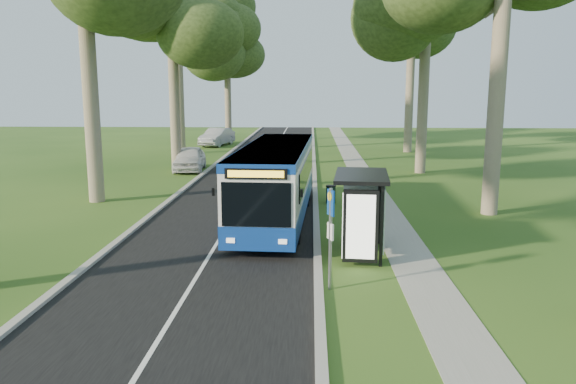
# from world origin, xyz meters

# --- Properties ---
(ground) EXTENTS (120.00, 120.00, 0.00)m
(ground) POSITION_xyz_m (0.00, 0.00, 0.00)
(ground) COLOR #274A17
(ground) RESTS_ON ground
(road) EXTENTS (7.00, 100.00, 0.02)m
(road) POSITION_xyz_m (-3.50, 10.00, 0.01)
(road) COLOR black
(road) RESTS_ON ground
(kerb_east) EXTENTS (0.25, 100.00, 0.12)m
(kerb_east) POSITION_xyz_m (0.00, 10.00, 0.06)
(kerb_east) COLOR #9E9B93
(kerb_east) RESTS_ON ground
(kerb_west) EXTENTS (0.25, 100.00, 0.12)m
(kerb_west) POSITION_xyz_m (-7.00, 10.00, 0.06)
(kerb_west) COLOR #9E9B93
(kerb_west) RESTS_ON ground
(centre_line) EXTENTS (0.12, 100.00, 0.00)m
(centre_line) POSITION_xyz_m (-3.50, 10.00, 0.02)
(centre_line) COLOR white
(centre_line) RESTS_ON road
(footpath) EXTENTS (1.50, 100.00, 0.02)m
(footpath) POSITION_xyz_m (3.00, 10.00, 0.01)
(footpath) COLOR gray
(footpath) RESTS_ON ground
(bus) EXTENTS (2.96, 11.73, 3.08)m
(bus) POSITION_xyz_m (-1.65, 4.56, 1.60)
(bus) COLOR white
(bus) RESTS_ON ground
(bus_stop_sign) EXTENTS (0.19, 0.38, 2.78)m
(bus_stop_sign) POSITION_xyz_m (0.30, -3.56, 1.72)
(bus_stop_sign) COLOR gray
(bus_stop_sign) RESTS_ON ground
(bus_shelter) EXTENTS (1.93, 3.22, 2.65)m
(bus_shelter) POSITION_xyz_m (1.55, -0.60, 1.87)
(bus_shelter) COLOR black
(bus_shelter) RESTS_ON ground
(litter_bin) EXTENTS (0.48, 0.48, 0.84)m
(litter_bin) POSITION_xyz_m (0.73, 8.10, 0.42)
(litter_bin) COLOR black
(litter_bin) RESTS_ON ground
(car_white) EXTENTS (2.29, 4.82, 1.59)m
(car_white) POSITION_xyz_m (-8.23, 18.40, 0.80)
(car_white) COLOR silver
(car_white) RESTS_ON ground
(car_silver) EXTENTS (2.87, 5.27, 1.65)m
(car_silver) POSITION_xyz_m (-9.09, 34.50, 0.82)
(car_silver) COLOR #A1A3A9
(car_silver) RESTS_ON ground
(tree_west_c) EXTENTS (5.20, 5.20, 14.17)m
(tree_west_c) POSITION_xyz_m (-9.00, 18.00, 10.51)
(tree_west_c) COLOR #7A6B56
(tree_west_c) RESTS_ON ground
(tree_west_e) EXTENTS (5.20, 5.20, 13.67)m
(tree_west_e) POSITION_xyz_m (-8.50, 38.00, 10.14)
(tree_west_e) COLOR #7A6B56
(tree_west_e) RESTS_ON ground
(tree_east_d) EXTENTS (5.20, 5.20, 15.88)m
(tree_east_d) POSITION_xyz_m (8.00, 30.00, 11.76)
(tree_east_d) COLOR #7A6B56
(tree_east_d) RESTS_ON ground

